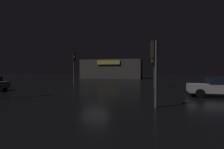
{
  "coord_description": "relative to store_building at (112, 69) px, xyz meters",
  "views": [
    {
      "loc": [
        5.49,
        -15.53,
        2.15
      ],
      "look_at": [
        -0.16,
        7.35,
        1.49
      ],
      "focal_mm": 27.35,
      "sensor_mm": 36.0,
      "label": 1
    }
  ],
  "objects": [
    {
      "name": "car_near",
      "position": [
        15.42,
        -27.08,
        -1.53
      ],
      "size": [
        4.45,
        2.16,
        1.53
      ],
      "color": "#B7B7BF",
      "rests_on": "ground"
    },
    {
      "name": "traffic_signal_cross_left",
      "position": [
        10.46,
        -32.14,
        0.39
      ],
      "size": [
        0.42,
        0.42,
        3.79
      ],
      "color": "#595B60",
      "rests_on": "ground"
    },
    {
      "name": "ground_plane",
      "position": [
        4.94,
        -26.59,
        -2.33
      ],
      "size": [
        120.0,
        120.0,
        0.0
      ],
      "primitive_type": "plane",
      "color": "black"
    },
    {
      "name": "traffic_signal_main",
      "position": [
        10.35,
        -21.16,
        0.42
      ],
      "size": [
        0.42,
        0.42,
        3.62
      ],
      "color": "#595B60",
      "rests_on": "ground"
    },
    {
      "name": "traffic_signal_opposite",
      "position": [
        0.06,
        -21.24,
        0.84
      ],
      "size": [
        0.42,
        0.43,
        4.4
      ],
      "color": "#595B60",
      "rests_on": "ground"
    },
    {
      "name": "store_building",
      "position": [
        0.0,
        0.0,
        0.0
      ],
      "size": [
        14.92,
        6.53,
        4.65
      ],
      "color": "#4C4742",
      "rests_on": "ground"
    }
  ]
}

